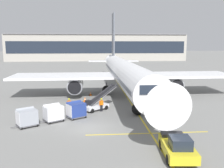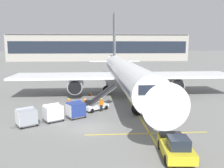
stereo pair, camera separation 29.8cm
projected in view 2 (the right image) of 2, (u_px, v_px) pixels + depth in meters
name	position (u px, v px, depth m)	size (l,w,h in m)	color
ground_plane	(90.00, 128.00, 25.03)	(600.00, 600.00, 0.00)	slate
parked_airplane	(125.00, 73.00, 40.99)	(36.93, 47.31, 15.85)	white
belt_loader	(97.00, 103.00, 32.06)	(4.86, 4.33, 3.08)	silver
baggage_cart_lead	(76.00, 109.00, 28.56)	(2.73, 2.42, 1.91)	#515156
baggage_cart_second	(53.00, 112.00, 27.29)	(2.73, 2.42, 1.91)	#515156
baggage_cart_third	(26.00, 117.00, 25.64)	(2.73, 2.42, 1.91)	#515156
pushback_tug	(176.00, 147.00, 18.56)	(2.46, 4.56, 1.83)	gold
ground_crew_by_loader	(101.00, 104.00, 31.26)	(0.53, 0.37, 1.74)	black
ground_crew_by_carts	(69.00, 104.00, 31.18)	(0.53, 0.37, 1.74)	black
safety_cone_engine_keepout	(91.00, 94.00, 40.94)	(0.58, 0.58, 0.66)	black
safety_cone_wingtip	(85.00, 100.00, 36.48)	(0.68, 0.68, 0.77)	black
apron_guidance_line_lead_in	(127.00, 96.00, 40.78)	(0.20, 110.00, 0.01)	yellow
apron_guidance_line_stop_bar	(147.00, 133.00, 23.60)	(12.00, 0.20, 0.01)	yellow
terminal_building	(99.00, 47.00, 133.89)	(92.88, 21.31, 14.15)	#A8A399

